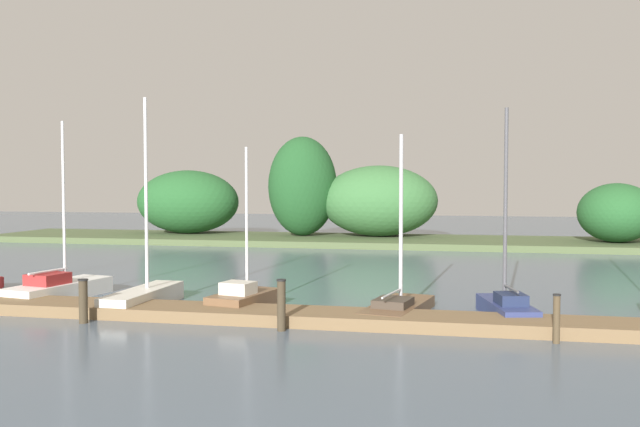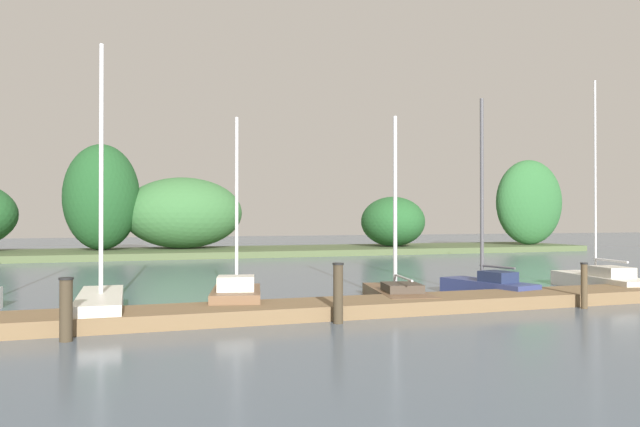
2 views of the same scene
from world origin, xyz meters
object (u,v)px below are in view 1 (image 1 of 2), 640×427
at_px(sailboat_3, 245,298).
at_px(mooring_piling_3, 557,319).
at_px(sailboat_5, 506,304).
at_px(sailboat_4, 399,305).
at_px(mooring_piling_2, 281,305).
at_px(mooring_piling_1, 83,301).
at_px(sailboat_1, 61,287).
at_px(sailboat_2, 146,295).

relative_size(sailboat_3, mooring_piling_3, 4.14).
height_order(sailboat_5, mooring_piling_3, sailboat_5).
height_order(sailboat_4, mooring_piling_2, sailboat_4).
bearing_deg(sailboat_4, mooring_piling_1, 120.86).
bearing_deg(sailboat_1, sailboat_4, -82.04).
bearing_deg(sailboat_5, sailboat_3, 80.48).
bearing_deg(sailboat_5, mooring_piling_3, -174.07).
bearing_deg(mooring_piling_3, sailboat_4, 145.34).
distance_m(sailboat_3, sailboat_4, 4.82).
bearing_deg(sailboat_3, mooring_piling_3, -93.60).
xyz_separation_m(mooring_piling_1, mooring_piling_3, (12.94, 0.17, -0.01)).
bearing_deg(sailboat_2, sailboat_1, 77.46).
distance_m(mooring_piling_2, mooring_piling_3, 7.12).
bearing_deg(sailboat_3, sailboat_4, -74.08).
height_order(sailboat_1, sailboat_2, sailboat_2).
distance_m(sailboat_4, mooring_piling_2, 4.14).
relative_size(sailboat_1, mooring_piling_2, 4.38).
height_order(sailboat_4, mooring_piling_3, sailboat_4).
xyz_separation_m(sailboat_1, mooring_piling_2, (8.85, -3.45, 0.33)).
bearing_deg(mooring_piling_2, mooring_piling_3, 0.05).
xyz_separation_m(sailboat_2, mooring_piling_1, (-0.57, -2.76, 0.26)).
relative_size(mooring_piling_1, mooring_piling_2, 0.90).
relative_size(sailboat_3, mooring_piling_2, 3.66).
bearing_deg(sailboat_3, sailboat_1, 95.87).
bearing_deg(sailboat_5, sailboat_1, 75.85).
bearing_deg(sailboat_2, mooring_piling_1, 169.18).
xyz_separation_m(sailboat_4, mooring_piling_1, (-8.75, -3.06, 0.34)).
bearing_deg(sailboat_5, sailboat_4, 80.28).
height_order(sailboat_3, mooring_piling_2, sailboat_3).
relative_size(sailboat_4, sailboat_5, 0.88).
bearing_deg(sailboat_4, mooring_piling_3, -113.10).
height_order(sailboat_2, mooring_piling_3, sailboat_2).
xyz_separation_m(sailboat_2, mooring_piling_3, (12.37, -2.59, 0.25)).
xyz_separation_m(sailboat_4, mooring_piling_3, (4.19, -2.90, 0.33)).
height_order(sailboat_1, mooring_piling_3, sailboat_1).
distance_m(sailboat_4, mooring_piling_1, 9.28).
bearing_deg(sailboat_5, mooring_piling_1, 92.49).
xyz_separation_m(sailboat_3, sailboat_5, (7.98, 0.44, 0.02)).
relative_size(sailboat_1, sailboat_4, 1.12).
relative_size(sailboat_2, sailboat_4, 1.23).
relative_size(sailboat_1, sailboat_5, 0.99).
xyz_separation_m(sailboat_3, mooring_piling_3, (9.00, -2.62, 0.25)).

